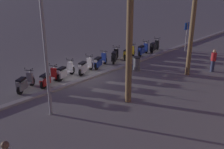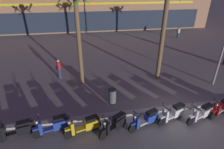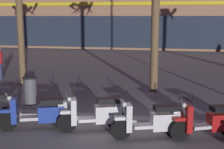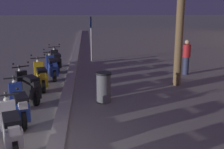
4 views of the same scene
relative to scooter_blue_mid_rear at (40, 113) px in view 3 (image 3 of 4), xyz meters
The scene contains 7 objects.
ground_plane 1.96m from the scooter_blue_mid_rear, 14.03° to the left, with size 200.00×200.00×0.00m, color gray.
curb_strip 2.17m from the scooter_blue_mid_rear, 29.66° to the left, with size 60.00×0.36×0.12m, color #ADA89E.
scooter_blue_mid_rear is the anchor object (origin of this frame).
scooter_white_mid_centre 1.54m from the scooter_blue_mid_rear, ahead, with size 1.74×0.84×1.17m.
scooter_white_second_in_line 2.99m from the scooter_blue_mid_rear, ahead, with size 1.78×0.83×1.17m.
scooter_red_last_in_row 4.38m from the scooter_blue_mid_rear, ahead, with size 1.73×0.91×1.17m.
litter_bin 2.60m from the scooter_blue_mid_rear, 120.69° to the left, with size 0.48×0.48×0.95m.
Camera 3 is at (1.56, -7.98, 2.96)m, focal length 50.72 mm.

